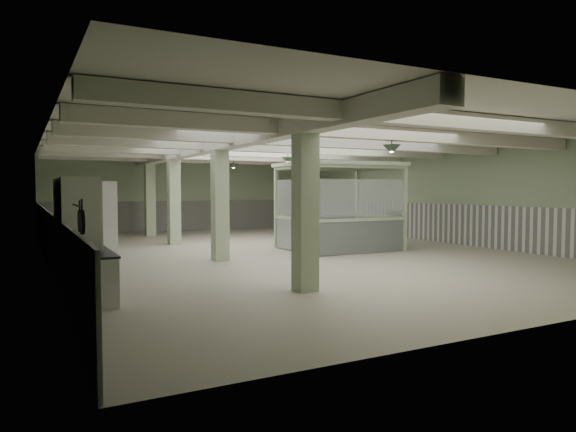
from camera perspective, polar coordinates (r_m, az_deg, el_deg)
name	(u,v)px	position (r m, az deg, el deg)	size (l,w,h in m)	color
floor	(282,252)	(16.96, -0.73, -4.01)	(20.00, 20.00, 0.00)	beige
ceiling	(281,142)	(16.90, -0.73, 8.19)	(14.00, 20.00, 0.02)	silver
wall_back	(191,195)	(26.15, -10.69, 2.35)	(14.00, 0.02, 3.60)	#9EB692
wall_front	(572,207)	(9.12, 28.98, 0.92)	(14.00, 0.02, 3.60)	#9EB692
wall_left	(46,199)	(15.03, -25.28, 1.68)	(0.02, 20.00, 3.60)	#9EB692
wall_right	(441,196)	(20.95, 16.62, 2.13)	(0.02, 20.00, 3.60)	#9EB692
wainscot_left	(48,239)	(15.09, -25.10, -2.31)	(0.05, 19.90, 1.50)	white
wainscot_right	(440,223)	(20.97, 16.53, -0.74)	(0.05, 19.90, 1.50)	white
wainscot_back	(192,216)	(26.16, -10.65, 0.05)	(13.90, 0.05, 1.50)	white
girder	(208,146)	(15.92, -8.86, 7.68)	(0.45, 19.90, 0.40)	silver
beam_a	(453,121)	(10.78, 17.88, 10.04)	(13.90, 0.35, 0.32)	silver
beam_b	(375,133)	(12.65, 9.68, 9.08)	(13.90, 0.35, 0.32)	silver
beam_c	(321,142)	(14.71, 3.72, 8.25)	(13.90, 0.35, 0.32)	silver
beam_d	(281,148)	(16.89, -0.73, 7.58)	(13.90, 0.35, 0.32)	silver
beam_e	(251,153)	(19.15, -4.14, 7.03)	(13.90, 0.35, 0.32)	silver
beam_f	(227,157)	(21.46, -6.82, 6.58)	(13.90, 0.35, 0.32)	silver
beam_g	(207,160)	(23.81, -8.96, 6.21)	(13.90, 0.35, 0.32)	silver
column_a	(305,203)	(10.37, 1.93, 1.50)	(0.42, 0.42, 3.60)	#B6C9A2
column_b	(220,199)	(14.92, -7.58, 1.93)	(0.42, 0.42, 3.60)	#B6C9A2
column_c	(174,196)	(19.69, -12.57, 2.14)	(0.42, 0.42, 3.60)	#B6C9A2
column_d	(150,195)	(23.58, -15.09, 2.24)	(0.42, 0.42, 3.60)	#B6C9A2
hook_rail	(77,206)	(7.45, -22.37, 1.07)	(0.02, 0.02, 1.20)	black
pendant_front	(392,149)	(12.93, 11.45, 7.28)	(0.44, 0.44, 0.22)	#304131
pendant_mid	(288,160)	(17.54, -0.01, 6.20)	(0.44, 0.44, 0.22)	#304131
pendant_back	(234,166)	(22.08, -6.05, 5.52)	(0.44, 0.44, 0.22)	#304131
prep_counter	(79,265)	(11.86, -22.25, -5.03)	(0.89, 5.12, 0.91)	silver
pitcher_near	(88,249)	(9.59, -21.36, -3.40)	(0.19, 0.22, 0.27)	silver
pitcher_far	(82,245)	(10.20, -21.89, -2.98)	(0.20, 0.23, 0.30)	silver
veg_colander	(78,235)	(12.94, -22.32, -1.96)	(0.45, 0.45, 0.21)	#3B3B40
orange_bowl	(79,238)	(12.80, -22.23, -2.28)	(0.24, 0.24, 0.09)	#B2B2B7
skillet_near	(82,222)	(7.39, -21.90, -0.64)	(0.34, 0.34, 0.04)	black
skillet_far	(80,221)	(7.68, -22.12, -0.52)	(0.31, 0.31, 0.04)	black
walkin_cooler	(77,233)	(11.10, -22.43, -1.75)	(1.19, 2.61, 2.39)	silver
guard_booth	(339,192)	(17.66, 5.64, 2.62)	(3.76, 3.21, 2.96)	#A9BE98
filing_cabinet	(396,229)	(18.44, 11.92, -1.44)	(0.43, 0.61, 1.33)	#505446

